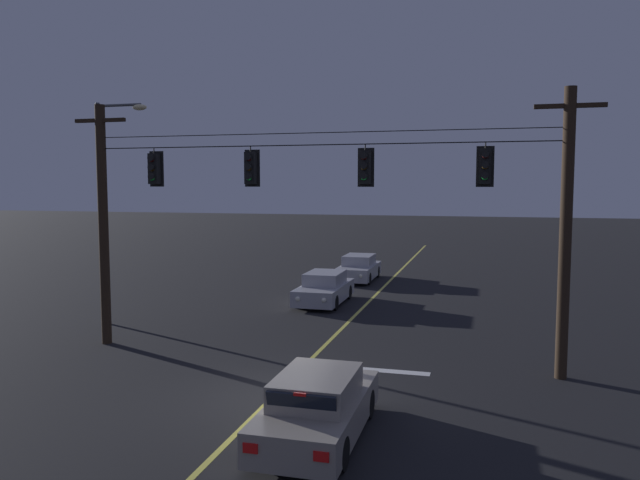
# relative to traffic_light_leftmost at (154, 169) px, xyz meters

# --- Properties ---
(ground_plane) EXTENTS (180.00, 180.00, 0.00)m
(ground_plane) POSITION_rel_traffic_light_leftmost_xyz_m (5.14, -3.35, -5.74)
(ground_plane) COLOR black
(lane_centre_stripe) EXTENTS (0.14, 60.00, 0.01)m
(lane_centre_stripe) POSITION_rel_traffic_light_leftmost_xyz_m (5.14, 6.02, -5.74)
(lane_centre_stripe) COLOR #D1C64C
(lane_centre_stripe) RESTS_ON ground
(stop_bar_paint) EXTENTS (3.40, 0.36, 0.01)m
(stop_bar_paint) POSITION_rel_traffic_light_leftmost_xyz_m (7.04, -0.58, -5.74)
(stop_bar_paint) COLOR silver
(stop_bar_paint) RESTS_ON ground
(signal_span_assembly) EXTENTS (15.90, 0.32, 7.80)m
(signal_span_assembly) POSITION_rel_traffic_light_leftmost_xyz_m (5.14, 0.02, -1.70)
(signal_span_assembly) COLOR #2D2116
(signal_span_assembly) RESTS_ON ground
(traffic_light_leftmost) EXTENTS (0.48, 0.41, 1.22)m
(traffic_light_leftmost) POSITION_rel_traffic_light_leftmost_xyz_m (0.00, 0.00, 0.00)
(traffic_light_leftmost) COLOR black
(traffic_light_left_inner) EXTENTS (0.48, 0.41, 1.22)m
(traffic_light_left_inner) POSITION_rel_traffic_light_leftmost_xyz_m (3.24, 0.00, 0.00)
(traffic_light_left_inner) COLOR black
(traffic_light_centre) EXTENTS (0.48, 0.41, 1.22)m
(traffic_light_centre) POSITION_rel_traffic_light_leftmost_xyz_m (6.75, 0.00, 0.00)
(traffic_light_centre) COLOR black
(traffic_light_right_inner) EXTENTS (0.48, 0.41, 1.22)m
(traffic_light_right_inner) POSITION_rel_traffic_light_leftmost_xyz_m (10.08, 0.00, 0.00)
(traffic_light_right_inner) COLOR black
(car_waiting_near_lane) EXTENTS (1.80, 4.33, 1.39)m
(car_waiting_near_lane) POSITION_rel_traffic_light_leftmost_xyz_m (6.86, -5.52, -5.10)
(car_waiting_near_lane) COLOR gray
(car_waiting_near_lane) RESTS_ON ground
(car_oncoming_lead) EXTENTS (1.80, 4.42, 1.39)m
(car_oncoming_lead) POSITION_rel_traffic_light_leftmost_xyz_m (3.30, 8.57, -5.10)
(car_oncoming_lead) COLOR #A5A5AD
(car_oncoming_lead) RESTS_ON ground
(car_oncoming_trailing) EXTENTS (1.80, 4.42, 1.39)m
(car_oncoming_trailing) POSITION_rel_traffic_light_leftmost_xyz_m (3.45, 15.44, -5.10)
(car_oncoming_trailing) COLOR #A5A5AD
(car_oncoming_trailing) RESTS_ON ground
(street_lamp_corner) EXTENTS (2.11, 0.30, 8.25)m
(street_lamp_corner) POSITION_rel_traffic_light_leftmost_xyz_m (-3.50, 2.64, -0.81)
(street_lamp_corner) COLOR #4C4F54
(street_lamp_corner) RESTS_ON ground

